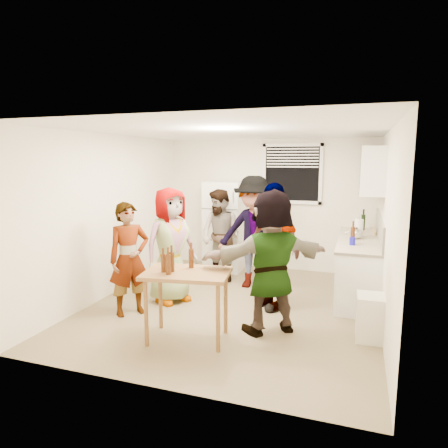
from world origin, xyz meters
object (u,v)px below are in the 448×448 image
(beer_bottle_counter, at_px, (352,244))
(red_cup, at_px, (167,268))
(kettle, at_px, (356,239))
(trash_bin, at_px, (372,320))
(guest_orange, at_px, (269,330))
(guest_grey, at_px, (172,300))
(guest_back_left, at_px, (221,280))
(blue_cup, at_px, (352,245))
(guest_back_right, at_px, (253,287))
(guest_black, at_px, (272,307))
(beer_bottle_table, at_px, (164,272))
(serving_table, at_px, (188,339))
(refrigerator, at_px, (225,226))
(wine_bottle, at_px, (363,230))
(guest_stripe, at_px, (131,313))

(beer_bottle_counter, bearing_deg, red_cup, -138.56)
(beer_bottle_counter, bearing_deg, kettle, 82.98)
(trash_bin, bearing_deg, kettle, 98.10)
(beer_bottle_counter, height_order, guest_orange, beer_bottle_counter)
(guest_grey, xyz_separation_m, guest_back_left, (0.36, 1.21, 0.00))
(blue_cup, xyz_separation_m, guest_grey, (-2.55, -0.67, -0.90))
(trash_bin, height_order, guest_back_right, trash_bin)
(blue_cup, relative_size, guest_back_right, 0.06)
(trash_bin, relative_size, guest_orange, 0.31)
(red_cup, height_order, guest_black, red_cup)
(beer_bottle_table, bearing_deg, guest_back_right, 78.08)
(trash_bin, relative_size, guest_back_right, 0.29)
(beer_bottle_counter, bearing_deg, serving_table, -133.50)
(refrigerator, distance_m, wine_bottle, 2.50)
(serving_table, bearing_deg, blue_cup, 45.15)
(red_cup, bearing_deg, beer_bottle_counter, 41.44)
(kettle, height_order, blue_cup, kettle)
(wine_bottle, relative_size, guest_orange, 0.15)
(refrigerator, height_order, guest_orange, refrigerator)
(blue_cup, bearing_deg, wine_bottle, 83.67)
(serving_table, xyz_separation_m, guest_back_right, (0.24, 2.17, 0.00))
(guest_back_right, xyz_separation_m, guest_orange, (0.64, -1.62, 0.00))
(refrigerator, height_order, serving_table, refrigerator)
(guest_back_left, relative_size, guest_orange, 0.91)
(kettle, xyz_separation_m, beer_bottle_counter, (-0.05, -0.41, -0.00))
(guest_back_left, bearing_deg, beer_bottle_counter, 7.11)
(guest_back_left, relative_size, guest_back_right, 0.87)
(beer_bottle_counter, xyz_separation_m, beer_bottle_table, (-2.04, -2.00, -0.07))
(beer_bottle_counter, relative_size, guest_stripe, 0.16)
(guest_back_right, bearing_deg, refrigerator, 131.73)
(guest_black, bearing_deg, refrigerator, 169.07)
(guest_black, bearing_deg, serving_table, -76.09)
(wine_bottle, height_order, guest_orange, wine_bottle)
(guest_back_right, bearing_deg, wine_bottle, 30.86)
(guest_back_right, height_order, guest_orange, guest_back_right)
(kettle, relative_size, trash_bin, 0.43)
(guest_orange, bearing_deg, wine_bottle, -148.10)
(beer_bottle_table, bearing_deg, guest_grey, 112.66)
(trash_bin, distance_m, guest_black, 1.52)
(kettle, distance_m, wine_bottle, 0.86)
(blue_cup, height_order, trash_bin, blue_cup)
(blue_cup, bearing_deg, refrigerator, 151.33)
(guest_grey, xyz_separation_m, guest_back_right, (1.00, 1.04, 0.00))
(blue_cup, bearing_deg, guest_back_left, 166.13)
(beer_bottle_table, xyz_separation_m, guest_orange, (1.12, 0.65, -0.83))
(blue_cup, bearing_deg, guest_orange, -126.19)
(beer_bottle_counter, xyz_separation_m, trash_bin, (0.28, -1.21, -0.65))
(beer_bottle_counter, bearing_deg, guest_grey, -163.41)
(guest_back_right, bearing_deg, red_cup, -102.92)
(guest_back_left, distance_m, guest_orange, 2.20)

